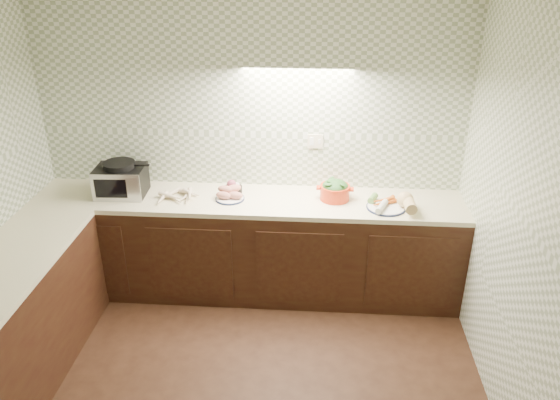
# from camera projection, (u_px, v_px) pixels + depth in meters

# --- Properties ---
(room) EXTENTS (3.60, 3.60, 2.60)m
(room) POSITION_uv_depth(u_px,v_px,m) (208.00, 198.00, 2.89)
(room) COLOR black
(room) RESTS_ON ground
(counter) EXTENTS (3.60, 3.60, 0.90)m
(counter) POSITION_uv_depth(u_px,v_px,m) (144.00, 298.00, 4.06)
(counter) COLOR black
(counter) RESTS_ON ground
(toaster_oven) EXTENTS (0.42, 0.33, 0.29)m
(toaster_oven) POSITION_uv_depth(u_px,v_px,m) (121.00, 180.00, 4.58)
(toaster_oven) COLOR black
(toaster_oven) RESTS_ON counter
(parsnip_pile) EXTENTS (0.34, 0.34, 0.08)m
(parsnip_pile) POSITION_uv_depth(u_px,v_px,m) (178.00, 196.00, 4.54)
(parsnip_pile) COLOR beige
(parsnip_pile) RESTS_ON counter
(sweet_potato_plate) EXTENTS (0.24, 0.24, 0.11)m
(sweet_potato_plate) POSITION_uv_depth(u_px,v_px,m) (230.00, 194.00, 4.54)
(sweet_potato_plate) COLOR #111A3A
(sweet_potato_plate) RESTS_ON counter
(onion_bowl) EXTENTS (0.15, 0.15, 0.11)m
(onion_bowl) POSITION_uv_depth(u_px,v_px,m) (233.00, 188.00, 4.65)
(onion_bowl) COLOR black
(onion_bowl) RESTS_ON counter
(dutch_oven) EXTENTS (0.31, 0.26, 0.17)m
(dutch_oven) POSITION_uv_depth(u_px,v_px,m) (335.00, 190.00, 4.51)
(dutch_oven) COLOR red
(dutch_oven) RESTS_ON counter
(veg_plate) EXTENTS (0.39, 0.32, 0.14)m
(veg_plate) POSITION_uv_depth(u_px,v_px,m) (395.00, 202.00, 4.38)
(veg_plate) COLOR #111A3A
(veg_plate) RESTS_ON counter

